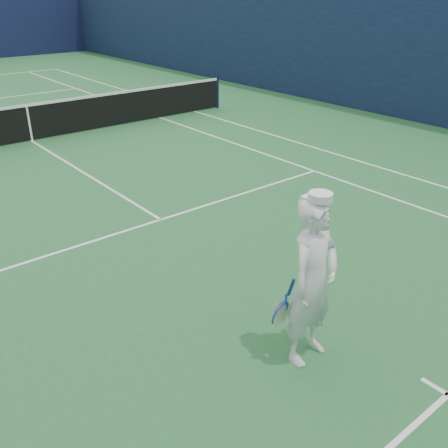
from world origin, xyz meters
name	(u,v)px	position (x,y,z in m)	size (l,w,h in m)	color
ground	(32,142)	(0.00, 0.00, 0.00)	(80.00, 80.00, 0.00)	#256131
court_markings	(32,141)	(0.00, 0.00, 0.00)	(11.03, 23.83, 0.01)	white
windscreen_fence	(19,65)	(0.00, 0.00, 2.00)	(20.12, 36.12, 4.00)	#0E1334
tennis_net	(29,121)	(0.00, 0.00, 0.55)	(12.88, 0.09, 1.07)	#141E4C
tennis_player	(313,282)	(-0.66, -10.52, 0.98)	(0.84, 0.55, 2.00)	white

